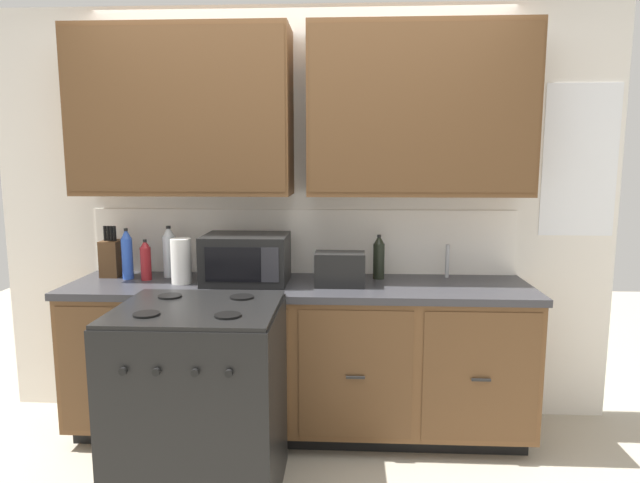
{
  "coord_description": "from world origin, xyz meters",
  "views": [
    {
      "loc": [
        0.28,
        -2.78,
        1.62
      ],
      "look_at": [
        0.13,
        0.27,
        1.16
      ],
      "focal_mm": 30.81,
      "sensor_mm": 36.0,
      "label": 1
    }
  ],
  "objects_px": {
    "microwave": "(246,259)",
    "bottle_dark": "(379,257)",
    "bottle_clear": "(169,252)",
    "bottle_blue": "(127,254)",
    "knife_block": "(112,258)",
    "paper_towel_roll": "(181,261)",
    "stove_range": "(200,402)",
    "toaster": "(340,269)",
    "bottle_red": "(146,260)"
  },
  "relations": [
    {
      "from": "microwave",
      "to": "bottle_dark",
      "type": "bearing_deg",
      "value": 10.55
    },
    {
      "from": "bottle_clear",
      "to": "bottle_blue",
      "type": "height_order",
      "value": "bottle_clear"
    },
    {
      "from": "knife_block",
      "to": "bottle_blue",
      "type": "bearing_deg",
      "value": -29.29
    },
    {
      "from": "paper_towel_roll",
      "to": "bottle_dark",
      "type": "relative_size",
      "value": 0.98
    },
    {
      "from": "stove_range",
      "to": "bottle_blue",
      "type": "distance_m",
      "value": 1.1
    },
    {
      "from": "stove_range",
      "to": "toaster",
      "type": "bearing_deg",
      "value": 41.99
    },
    {
      "from": "toaster",
      "to": "paper_towel_roll",
      "type": "distance_m",
      "value": 0.91
    },
    {
      "from": "paper_towel_roll",
      "to": "bottle_red",
      "type": "height_order",
      "value": "paper_towel_roll"
    },
    {
      "from": "toaster",
      "to": "bottle_blue",
      "type": "height_order",
      "value": "bottle_blue"
    },
    {
      "from": "stove_range",
      "to": "paper_towel_roll",
      "type": "xyz_separation_m",
      "value": [
        -0.25,
        0.6,
        0.57
      ]
    },
    {
      "from": "toaster",
      "to": "paper_towel_roll",
      "type": "xyz_separation_m",
      "value": [
        -0.91,
        0.01,
        0.03
      ]
    },
    {
      "from": "knife_block",
      "to": "bottle_clear",
      "type": "relative_size",
      "value": 0.99
    },
    {
      "from": "microwave",
      "to": "toaster",
      "type": "xyz_separation_m",
      "value": [
        0.54,
        -0.05,
        -0.04
      ]
    },
    {
      "from": "microwave",
      "to": "bottle_red",
      "type": "bearing_deg",
      "value": 176.16
    },
    {
      "from": "paper_towel_roll",
      "to": "bottle_clear",
      "type": "height_order",
      "value": "bottle_clear"
    },
    {
      "from": "microwave",
      "to": "bottle_blue",
      "type": "distance_m",
      "value": 0.73
    },
    {
      "from": "bottle_dark",
      "to": "bottle_clear",
      "type": "relative_size",
      "value": 0.85
    },
    {
      "from": "bottle_dark",
      "to": "bottle_clear",
      "type": "height_order",
      "value": "bottle_clear"
    },
    {
      "from": "stove_range",
      "to": "knife_block",
      "type": "xyz_separation_m",
      "value": [
        -0.74,
        0.78,
        0.55
      ]
    },
    {
      "from": "bottle_red",
      "to": "bottle_clear",
      "type": "distance_m",
      "value": 0.15
    },
    {
      "from": "toaster",
      "to": "bottle_blue",
      "type": "bearing_deg",
      "value": 174.85
    },
    {
      "from": "microwave",
      "to": "toaster",
      "type": "height_order",
      "value": "microwave"
    },
    {
      "from": "stove_range",
      "to": "knife_block",
      "type": "distance_m",
      "value": 1.2
    },
    {
      "from": "stove_range",
      "to": "toaster",
      "type": "distance_m",
      "value": 1.03
    },
    {
      "from": "microwave",
      "to": "bottle_blue",
      "type": "bearing_deg",
      "value": 174.9
    },
    {
      "from": "bottle_blue",
      "to": "paper_towel_roll",
      "type": "bearing_deg",
      "value": -15.99
    },
    {
      "from": "microwave",
      "to": "bottle_clear",
      "type": "relative_size",
      "value": 1.54
    },
    {
      "from": "microwave",
      "to": "bottle_red",
      "type": "height_order",
      "value": "microwave"
    },
    {
      "from": "bottle_dark",
      "to": "bottle_blue",
      "type": "relative_size",
      "value": 0.87
    },
    {
      "from": "bottle_red",
      "to": "bottle_blue",
      "type": "bearing_deg",
      "value": 168.64
    },
    {
      "from": "knife_block",
      "to": "bottle_red",
      "type": "height_order",
      "value": "knife_block"
    },
    {
      "from": "stove_range",
      "to": "bottle_dark",
      "type": "relative_size",
      "value": 3.58
    },
    {
      "from": "microwave",
      "to": "knife_block",
      "type": "bearing_deg",
      "value": 171.0
    },
    {
      "from": "toaster",
      "to": "bottle_clear",
      "type": "xyz_separation_m",
      "value": [
        -1.04,
        0.18,
        0.06
      ]
    },
    {
      "from": "stove_range",
      "to": "bottle_dark",
      "type": "height_order",
      "value": "bottle_dark"
    },
    {
      "from": "bottle_red",
      "to": "microwave",
      "type": "bearing_deg",
      "value": -3.84
    },
    {
      "from": "toaster",
      "to": "paper_towel_roll",
      "type": "height_order",
      "value": "paper_towel_roll"
    },
    {
      "from": "toaster",
      "to": "stove_range",
      "type": "bearing_deg",
      "value": -138.01
    },
    {
      "from": "bottle_dark",
      "to": "bottle_red",
      "type": "bearing_deg",
      "value": -175.73
    },
    {
      "from": "microwave",
      "to": "bottle_clear",
      "type": "bearing_deg",
      "value": 164.82
    },
    {
      "from": "knife_block",
      "to": "stove_range",
      "type": "bearing_deg",
      "value": -46.47
    },
    {
      "from": "stove_range",
      "to": "toaster",
      "type": "relative_size",
      "value": 3.39
    },
    {
      "from": "bottle_dark",
      "to": "microwave",
      "type": "bearing_deg",
      "value": -169.45
    },
    {
      "from": "stove_range",
      "to": "bottle_clear",
      "type": "relative_size",
      "value": 3.05
    },
    {
      "from": "paper_towel_roll",
      "to": "bottle_red",
      "type": "distance_m",
      "value": 0.25
    },
    {
      "from": "bottle_dark",
      "to": "bottle_blue",
      "type": "distance_m",
      "value": 1.5
    },
    {
      "from": "paper_towel_roll",
      "to": "bottle_dark",
      "type": "distance_m",
      "value": 1.15
    },
    {
      "from": "paper_towel_roll",
      "to": "bottle_blue",
      "type": "height_order",
      "value": "bottle_blue"
    },
    {
      "from": "stove_range",
      "to": "bottle_red",
      "type": "height_order",
      "value": "bottle_red"
    },
    {
      "from": "paper_towel_roll",
      "to": "bottle_blue",
      "type": "xyz_separation_m",
      "value": [
        -0.36,
        0.1,
        0.02
      ]
    }
  ]
}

